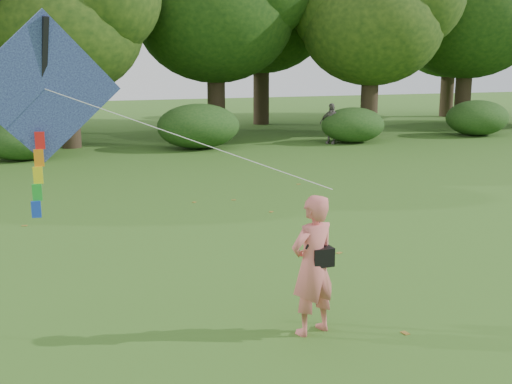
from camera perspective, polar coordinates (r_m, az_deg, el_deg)
name	(u,v)px	position (r m, az deg, el deg)	size (l,w,h in m)	color
ground	(316,316)	(9.72, 5.34, -10.90)	(100.00, 100.00, 0.00)	#265114
man_kite_flyer	(313,265)	(8.83, 5.07, -6.50)	(0.72, 0.47, 1.96)	#DC6B67
bystander_right	(331,124)	(28.65, 6.69, 6.07)	(1.05, 0.44, 1.79)	slate
crossbody_bag	(322,256)	(8.81, 5.85, -5.67)	(0.43, 0.20, 0.74)	black
flying_kite	(44,92)	(9.96, -18.33, 8.44)	(4.65, 2.76, 3.05)	#2646A8
tree_line	(142,17)	(31.51, -10.14, 15.06)	(54.70, 15.30, 9.48)	#3A2D1E
shrub_band	(109,132)	(26.04, -12.93, 5.19)	(39.15, 3.22, 1.88)	#264919
fallen_leaves	(202,225)	(14.74, -4.79, -2.91)	(9.12, 13.69, 0.01)	olive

